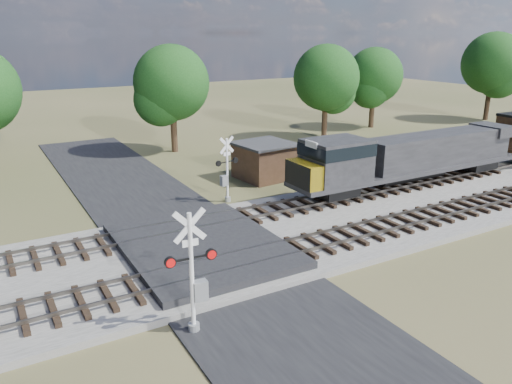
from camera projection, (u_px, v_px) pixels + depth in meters
ground at (206, 257)px, 23.32m from camera, size 160.00×160.00×0.00m
ballast_bed at (362, 214)px, 28.42m from camera, size 140.00×10.00×0.30m
road at (206, 257)px, 23.31m from camera, size 7.00×60.00×0.08m
crossing_panel at (201, 247)px, 23.64m from camera, size 7.00×9.00×0.62m
track_near at (285, 251)px, 23.02m from camera, size 140.00×2.60×0.33m
track_far at (235, 218)px, 27.15m from camera, size 140.00×2.60×0.33m
crossing_signal_near at (195, 282)px, 16.98m from camera, size 1.85×0.40×4.59m
crossing_signal_far at (226, 175)px, 30.51m from camera, size 1.65×0.43×4.11m
equipment_shed at (264, 160)px, 35.71m from camera, size 4.19×4.19×2.60m
treeline at (143, 80)px, 39.83m from camera, size 82.21×11.54×10.87m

